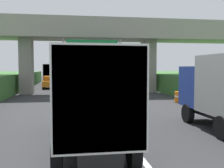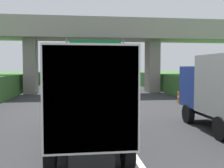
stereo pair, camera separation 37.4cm
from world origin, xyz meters
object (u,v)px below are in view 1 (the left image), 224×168
(truck_silver, at_px, (52,73))
(car_orange, at_px, (50,82))
(construction_barrel_3, at_px, (211,106))
(truck_yellow, at_px, (73,73))
(car_green, at_px, (114,80))
(truck_black, at_px, (90,94))
(construction_barrel_4, at_px, (178,97))
(overhead_highway_sign, at_px, (92,53))

(truck_silver, distance_m, car_orange, 8.15)
(construction_barrel_3, bearing_deg, truck_silver, 111.31)
(truck_silver, distance_m, construction_barrel_3, 32.27)
(truck_yellow, xyz_separation_m, car_green, (6.88, -0.54, -1.08))
(truck_yellow, distance_m, car_green, 6.98)
(truck_black, xyz_separation_m, car_orange, (-3.44, 27.81, -1.08))
(car_orange, xyz_separation_m, construction_barrel_4, (11.54, -16.64, -0.40))
(overhead_highway_sign, bearing_deg, car_green, 73.78)
(overhead_highway_sign, height_order, construction_barrel_3, overhead_highway_sign)
(overhead_highway_sign, height_order, truck_black, overhead_highway_sign)
(truck_yellow, xyz_separation_m, construction_barrel_4, (8.38, -24.07, -1.47))
(truck_yellow, bearing_deg, construction_barrel_3, -74.25)
(truck_yellow, relative_size, construction_barrel_3, 8.11)
(car_orange, relative_size, construction_barrel_3, 4.56)
(truck_black, bearing_deg, truck_silver, 95.91)
(car_orange, relative_size, construction_barrel_4, 4.56)
(construction_barrel_3, relative_size, construction_barrel_4, 1.00)
(truck_black, relative_size, construction_barrel_4, 8.11)
(truck_black, height_order, truck_yellow, same)
(truck_black, relative_size, truck_silver, 1.00)
(overhead_highway_sign, relative_size, truck_black, 0.81)
(overhead_highway_sign, distance_m, truck_black, 17.46)
(overhead_highway_sign, relative_size, car_orange, 1.43)
(car_green, xyz_separation_m, construction_barrel_4, (1.50, -23.53, -0.40))
(overhead_highway_sign, height_order, car_orange, overhead_highway_sign)
(truck_yellow, height_order, car_orange, truck_yellow)
(car_orange, distance_m, construction_barrel_3, 24.77)
(overhead_highway_sign, relative_size, truck_silver, 0.81)
(truck_black, height_order, construction_barrel_4, truck_black)
(truck_silver, bearing_deg, truck_yellow, -10.60)
(overhead_highway_sign, bearing_deg, car_orange, 115.11)
(truck_black, xyz_separation_m, truck_silver, (-3.71, 35.88, 0.00))
(car_orange, height_order, construction_barrel_3, car_orange)
(car_orange, bearing_deg, truck_black, -82.94)
(construction_barrel_3, bearing_deg, truck_yellow, 105.75)
(car_green, relative_size, construction_barrel_4, 4.56)
(truck_yellow, bearing_deg, construction_barrel_4, -70.80)
(truck_black, relative_size, car_orange, 1.78)
(construction_barrel_4, bearing_deg, truck_silver, 115.54)
(truck_black, bearing_deg, car_orange, 97.06)
(car_green, bearing_deg, construction_barrel_3, -87.20)
(car_orange, xyz_separation_m, car_green, (10.04, 6.89, 0.00))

